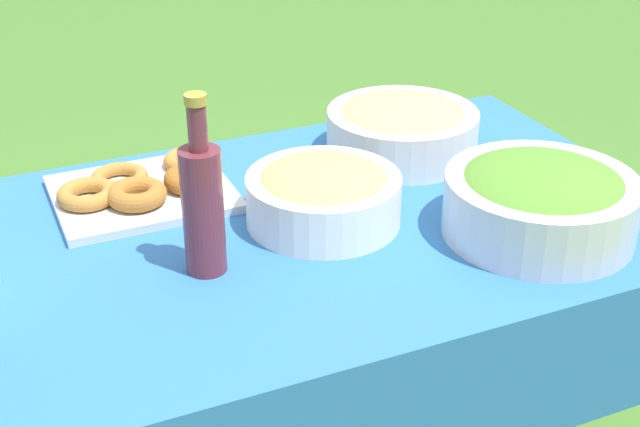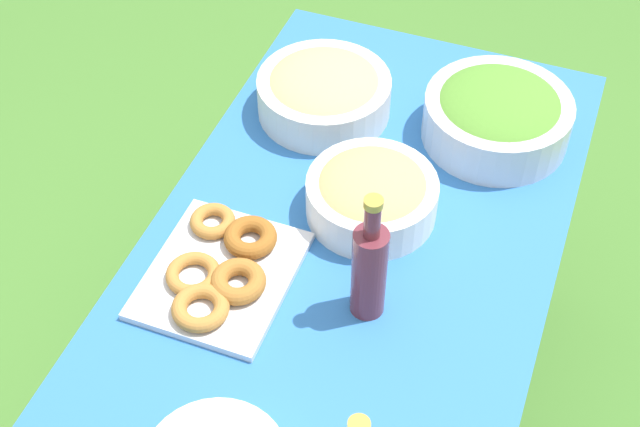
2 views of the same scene
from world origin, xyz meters
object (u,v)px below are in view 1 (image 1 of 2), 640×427
at_px(pasta_bowl, 402,127).
at_px(wine_bottle, 203,205).
at_px(bread_bowl, 323,194).
at_px(salad_bowl, 541,199).
at_px(donut_platter, 143,188).

relative_size(pasta_bowl, wine_bottle, 1.03).
relative_size(pasta_bowl, bread_bowl, 1.13).
bearing_deg(salad_bowl, bread_bowl, -30.32).
height_order(donut_platter, bread_bowl, bread_bowl).
xyz_separation_m(pasta_bowl, bread_bowl, (0.26, 0.20, -0.00)).
xyz_separation_m(donut_platter, wine_bottle, (-0.03, 0.28, 0.09)).
bearing_deg(salad_bowl, wine_bottle, -11.78).
bearing_deg(salad_bowl, donut_platter, -34.60).
relative_size(salad_bowl, wine_bottle, 1.10).
height_order(salad_bowl, wine_bottle, wine_bottle).
xyz_separation_m(salad_bowl, bread_bowl, (0.31, -0.18, -0.01)).
distance_m(salad_bowl, bread_bowl, 0.36).
distance_m(salad_bowl, wine_bottle, 0.55).
bearing_deg(wine_bottle, pasta_bowl, -151.34).
xyz_separation_m(wine_bottle, bread_bowl, (-0.23, -0.07, -0.06)).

